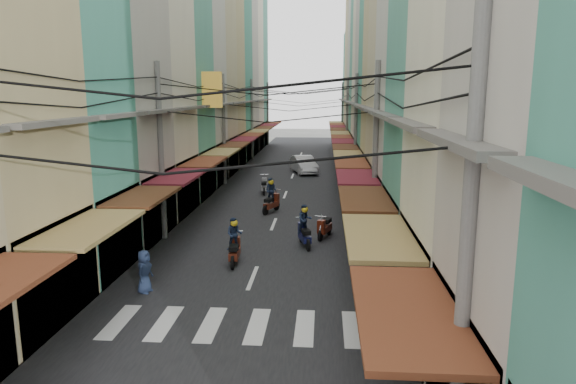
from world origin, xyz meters
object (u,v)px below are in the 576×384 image
at_px(bicycle, 465,294).
at_px(white_car, 304,173).
at_px(market_umbrella, 448,284).
at_px(traffic_sign, 398,230).

bearing_deg(bicycle, white_car, -2.66).
distance_m(white_car, bicycle, 27.58).
height_order(white_car, bicycle, white_car).
distance_m(market_umbrella, traffic_sign, 4.88).
bearing_deg(white_car, market_umbrella, -97.19).
distance_m(bicycle, traffic_sign, 3.19).
height_order(white_car, market_umbrella, market_umbrella).
xyz_separation_m(market_umbrella, traffic_sign, (-0.58, 4.85, 0.08)).
height_order(white_car, traffic_sign, traffic_sign).
bearing_deg(traffic_sign, white_car, 99.21).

